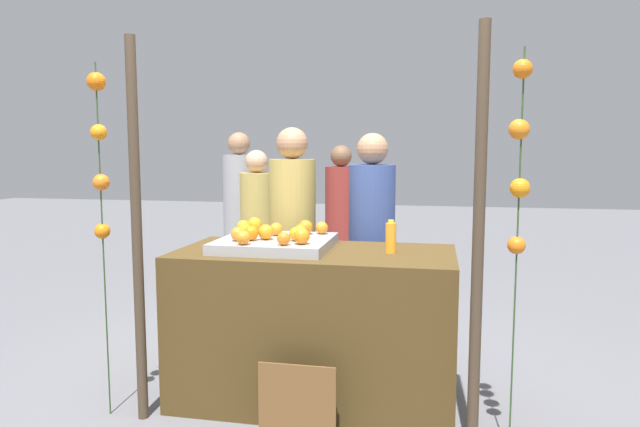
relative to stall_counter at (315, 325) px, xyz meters
name	(u,v)px	position (x,y,z in m)	size (l,w,h in m)	color
ground_plane	(315,398)	(0.00, 0.00, -0.45)	(24.00, 24.00, 0.00)	slate
stall_counter	(315,325)	(0.00, 0.00, 0.00)	(1.60, 0.78, 0.89)	#4C3819
orange_tray	(275,243)	(-0.24, 0.03, 0.48)	(0.65, 0.62, 0.06)	#9EA0A5
orange_0	(276,229)	(-0.27, 0.13, 0.55)	(0.08, 0.08, 0.08)	orange
orange_1	(255,225)	(-0.45, 0.27, 0.55)	(0.09, 0.09, 0.09)	orange
orange_2	(296,234)	(-0.10, -0.04, 0.55)	(0.08, 0.08, 0.08)	orange
orange_3	(245,230)	(-0.44, 0.06, 0.55)	(0.08, 0.08, 0.08)	orange
orange_4	(238,234)	(-0.43, -0.11, 0.55)	(0.08, 0.08, 0.08)	orange
orange_5	(251,233)	(-0.36, -0.08, 0.55)	(0.09, 0.09, 0.09)	orange
orange_6	(243,227)	(-0.49, 0.15, 0.55)	(0.09, 0.09, 0.09)	orange
orange_7	(301,231)	(-0.11, 0.10, 0.55)	(0.08, 0.08, 0.08)	orange
orange_8	(243,238)	(-0.35, -0.23, 0.55)	(0.08, 0.08, 0.08)	orange
orange_9	(306,227)	(-0.11, 0.23, 0.55)	(0.09, 0.09, 0.09)	orange
orange_10	(322,228)	(-0.01, 0.25, 0.54)	(0.08, 0.08, 0.08)	orange
orange_11	(302,236)	(-0.04, -0.15, 0.55)	(0.09, 0.09, 0.09)	orange
orange_12	(266,232)	(-0.28, -0.03, 0.55)	(0.09, 0.09, 0.09)	orange
orange_13	(284,239)	(-0.13, -0.20, 0.54)	(0.07, 0.07, 0.07)	orange
juice_bottle	(391,238)	(0.44, 0.01, 0.53)	(0.06, 0.06, 0.19)	orange
chalkboard_sign	(297,405)	(0.02, -0.52, -0.25)	(0.40, 0.03, 0.42)	brown
vendor_left	(293,251)	(-0.30, 0.67, 0.31)	(0.33, 0.33, 1.63)	tan
vendor_right	(371,256)	(0.25, 0.70, 0.29)	(0.32, 0.32, 1.59)	#384C8C
crowd_person_0	(341,229)	(-0.21, 2.21, 0.26)	(0.30, 0.30, 1.52)	maroon
crowd_person_1	(257,239)	(-0.86, 1.59, 0.24)	(0.30, 0.30, 1.47)	tan
crowd_person_2	(240,220)	(-1.24, 2.22, 0.32)	(0.33, 0.33, 1.65)	#99999E
canopy_post_left	(137,233)	(-0.88, -0.43, 0.58)	(0.06, 0.06, 2.06)	#473828
canopy_post_right	(478,244)	(0.88, -0.43, 0.58)	(0.06, 0.06, 2.06)	#473828
garland_strand_left	(99,153)	(-1.09, -0.42, 1.01)	(0.10, 0.11, 1.93)	#2D4C23
garland_strand_right	(519,160)	(1.05, -0.45, 0.98)	(0.10, 0.11, 1.93)	#2D4C23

